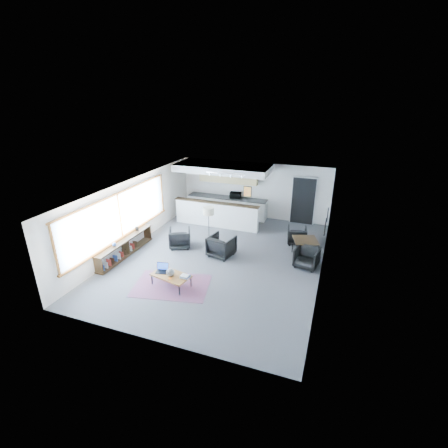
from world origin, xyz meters
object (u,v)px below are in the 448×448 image
(laptop, at_px, (162,269))
(microwave, at_px, (235,195))
(book_stack, at_px, (185,276))
(armchair_left, at_px, (180,237))
(dining_chair_near, at_px, (307,258))
(dining_chair_far, at_px, (297,236))
(armchair_right, at_px, (221,245))
(dining_table, at_px, (305,241))
(ceramic_pot, at_px, (170,272))
(coffee_table, at_px, (171,276))
(floor_lamp, at_px, (209,212))

(laptop, relative_size, microwave, 0.82)
(book_stack, distance_m, armchair_left, 2.95)
(dining_chair_near, xyz_separation_m, dining_chair_far, (-0.58, 1.76, -0.02))
(armchair_right, relative_size, dining_chair_near, 1.31)
(dining_table, bearing_deg, ceramic_pot, -136.68)
(armchair_left, relative_size, microwave, 1.59)
(ceramic_pot, xyz_separation_m, microwave, (-0.05, 6.43, 0.59))
(dining_chair_far, bearing_deg, laptop, 40.19)
(dining_chair_near, bearing_deg, armchair_right, -163.99)
(ceramic_pot, bearing_deg, microwave, 90.45)
(dining_table, bearing_deg, dining_chair_far, 111.85)
(laptop, distance_m, armchair_right, 2.54)
(laptop, relative_size, dining_table, 0.40)
(book_stack, bearing_deg, dining_chair_near, 38.73)
(ceramic_pot, xyz_separation_m, dining_table, (3.59, 3.38, 0.12))
(ceramic_pot, height_order, dining_chair_far, ceramic_pot)
(dining_table, bearing_deg, armchair_left, -170.38)
(armchair_right, distance_m, dining_table, 3.00)
(coffee_table, bearing_deg, dining_chair_near, 47.71)
(dining_table, height_order, dining_chair_far, dining_table)
(dining_chair_far, bearing_deg, book_stack, 48.14)
(ceramic_pot, bearing_deg, dining_table, 43.32)
(ceramic_pot, bearing_deg, armchair_right, 73.06)
(dining_chair_near, bearing_deg, microwave, 146.67)
(laptop, bearing_deg, microwave, 74.18)
(ceramic_pot, bearing_deg, book_stack, 6.90)
(book_stack, xyz_separation_m, armchair_right, (0.28, 2.38, 0.00))
(microwave, bearing_deg, armchair_right, -85.36)
(dining_chair_far, relative_size, microwave, 1.25)
(coffee_table, xyz_separation_m, ceramic_pot, (0.01, -0.05, 0.15))
(ceramic_pot, height_order, armchair_left, armchair_left)
(coffee_table, bearing_deg, microwave, 103.00)
(coffee_table, height_order, dining_chair_near, dining_chair_near)
(floor_lamp, bearing_deg, ceramic_pot, -88.51)
(dining_chair_near, height_order, dining_chair_far, dining_chair_near)
(armchair_left, bearing_deg, laptop, 80.56)
(dining_chair_near, bearing_deg, armchair_left, -167.69)
(coffee_table, bearing_deg, dining_table, 55.45)
(dining_chair_far, bearing_deg, coffee_table, 43.84)
(laptop, xyz_separation_m, dining_chair_far, (3.53, 4.29, -0.15))
(ceramic_pot, xyz_separation_m, floor_lamp, (-0.08, 3.25, 0.80))
(armchair_right, height_order, dining_chair_near, armchair_right)
(ceramic_pot, relative_size, dining_chair_far, 0.39)
(coffee_table, relative_size, laptop, 3.15)
(ceramic_pot, relative_size, armchair_right, 0.28)
(ceramic_pot, height_order, armchair_right, armchair_right)
(armchair_right, bearing_deg, book_stack, 95.43)
(book_stack, bearing_deg, ceramic_pot, -173.10)
(ceramic_pot, bearing_deg, dining_chair_far, 54.59)
(ceramic_pot, relative_size, book_stack, 0.84)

